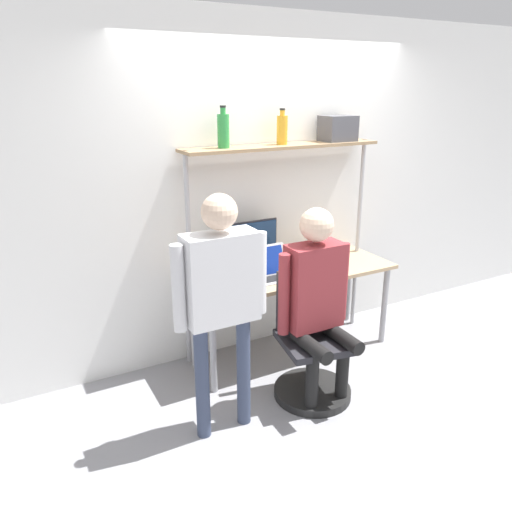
{
  "coord_description": "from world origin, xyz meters",
  "views": [
    {
      "loc": [
        -2.05,
        -2.87,
        2.15
      ],
      "look_at": [
        -0.56,
        -0.11,
        1.08
      ],
      "focal_mm": 35.0,
      "sensor_mm": 36.0,
      "label": 1
    }
  ],
  "objects_px": {
    "bottle_amber": "(282,129)",
    "storage_box": "(338,128)",
    "monitor": "(246,244)",
    "cell_phone": "(298,271)",
    "laptop": "(272,269)",
    "office_chair": "(311,359)",
    "person_seated": "(317,291)",
    "bottle_green": "(223,130)",
    "person_standing": "(221,287)"
  },
  "relations": [
    {
      "from": "bottle_amber",
      "to": "storage_box",
      "type": "relative_size",
      "value": 1.0
    },
    {
      "from": "monitor",
      "to": "storage_box",
      "type": "distance_m",
      "value": 1.21
    },
    {
      "from": "cell_phone",
      "to": "bottle_amber",
      "type": "relative_size",
      "value": 0.56
    },
    {
      "from": "monitor",
      "to": "cell_phone",
      "type": "relative_size",
      "value": 3.74
    },
    {
      "from": "monitor",
      "to": "person_seated",
      "type": "height_order",
      "value": "person_seated"
    },
    {
      "from": "laptop",
      "to": "office_chair",
      "type": "distance_m",
      "value": 0.76
    },
    {
      "from": "cell_phone",
      "to": "bottle_green",
      "type": "relative_size",
      "value": 0.5
    },
    {
      "from": "monitor",
      "to": "person_seated",
      "type": "bearing_deg",
      "value": -80.63
    },
    {
      "from": "person_seated",
      "to": "bottle_amber",
      "type": "xyz_separation_m",
      "value": [
        0.19,
        0.8,
        1.01
      ]
    },
    {
      "from": "office_chair",
      "to": "person_standing",
      "type": "bearing_deg",
      "value": -174.57
    },
    {
      "from": "office_chair",
      "to": "monitor",
      "type": "bearing_deg",
      "value": 100.45
    },
    {
      "from": "laptop",
      "to": "person_seated",
      "type": "xyz_separation_m",
      "value": [
        0.01,
        -0.61,
        0.03
      ]
    },
    {
      "from": "monitor",
      "to": "laptop",
      "type": "xyz_separation_m",
      "value": [
        0.13,
        -0.2,
        -0.16
      ]
    },
    {
      "from": "office_chair",
      "to": "person_standing",
      "type": "relative_size",
      "value": 0.58
    },
    {
      "from": "laptop",
      "to": "storage_box",
      "type": "relative_size",
      "value": 1.08
    },
    {
      "from": "laptop",
      "to": "bottle_green",
      "type": "relative_size",
      "value": 0.97
    },
    {
      "from": "storage_box",
      "to": "cell_phone",
      "type": "bearing_deg",
      "value": -157.92
    },
    {
      "from": "laptop",
      "to": "cell_phone",
      "type": "distance_m",
      "value": 0.26
    },
    {
      "from": "cell_phone",
      "to": "bottle_amber",
      "type": "distance_m",
      "value": 1.12
    },
    {
      "from": "monitor",
      "to": "person_standing",
      "type": "xyz_separation_m",
      "value": [
        -0.59,
        -0.83,
        0.05
      ]
    },
    {
      "from": "person_seated",
      "to": "cell_phone",
      "type": "bearing_deg",
      "value": 68.33
    },
    {
      "from": "person_seated",
      "to": "office_chair",
      "type": "bearing_deg",
      "value": 80.69
    },
    {
      "from": "person_standing",
      "to": "bottle_amber",
      "type": "xyz_separation_m",
      "value": [
        0.91,
        0.82,
        0.83
      ]
    },
    {
      "from": "laptop",
      "to": "bottle_green",
      "type": "height_order",
      "value": "bottle_green"
    },
    {
      "from": "office_chair",
      "to": "storage_box",
      "type": "height_order",
      "value": "storage_box"
    },
    {
      "from": "laptop",
      "to": "office_chair",
      "type": "relative_size",
      "value": 0.32
    },
    {
      "from": "person_standing",
      "to": "bottle_green",
      "type": "relative_size",
      "value": 5.29
    },
    {
      "from": "person_seated",
      "to": "bottle_green",
      "type": "relative_size",
      "value": 4.7
    },
    {
      "from": "bottle_green",
      "to": "storage_box",
      "type": "distance_m",
      "value": 1.02
    },
    {
      "from": "bottle_green",
      "to": "storage_box",
      "type": "height_order",
      "value": "bottle_green"
    },
    {
      "from": "laptop",
      "to": "person_seated",
      "type": "relative_size",
      "value": 0.21
    },
    {
      "from": "office_chair",
      "to": "storage_box",
      "type": "distance_m",
      "value": 1.86
    },
    {
      "from": "person_seated",
      "to": "storage_box",
      "type": "relative_size",
      "value": 5.22
    },
    {
      "from": "person_standing",
      "to": "cell_phone",
      "type": "bearing_deg",
      "value": 33.27
    },
    {
      "from": "cell_phone",
      "to": "person_standing",
      "type": "height_order",
      "value": "person_standing"
    },
    {
      "from": "storage_box",
      "to": "person_seated",
      "type": "bearing_deg",
      "value": -131.86
    },
    {
      "from": "laptop",
      "to": "bottle_green",
      "type": "distance_m",
      "value": 1.11
    },
    {
      "from": "person_seated",
      "to": "laptop",
      "type": "bearing_deg",
      "value": 90.63
    },
    {
      "from": "person_seated",
      "to": "storage_box",
      "type": "bearing_deg",
      "value": 48.14
    },
    {
      "from": "laptop",
      "to": "office_chair",
      "type": "bearing_deg",
      "value": -88.57
    },
    {
      "from": "bottle_amber",
      "to": "storage_box",
      "type": "distance_m",
      "value": 0.53
    },
    {
      "from": "person_standing",
      "to": "person_seated",
      "type": "bearing_deg",
      "value": 1.95
    },
    {
      "from": "bottle_amber",
      "to": "storage_box",
      "type": "bearing_deg",
      "value": 0.0
    },
    {
      "from": "office_chair",
      "to": "bottle_green",
      "type": "height_order",
      "value": "bottle_green"
    },
    {
      "from": "office_chair",
      "to": "person_standing",
      "type": "xyz_separation_m",
      "value": [
        -0.73,
        -0.07,
        0.73
      ]
    },
    {
      "from": "office_chair",
      "to": "person_seated",
      "type": "height_order",
      "value": "person_seated"
    },
    {
      "from": "monitor",
      "to": "bottle_green",
      "type": "relative_size",
      "value": 1.88
    },
    {
      "from": "cell_phone",
      "to": "person_seated",
      "type": "bearing_deg",
      "value": -111.67
    },
    {
      "from": "laptop",
      "to": "storage_box",
      "type": "height_order",
      "value": "storage_box"
    },
    {
      "from": "cell_phone",
      "to": "storage_box",
      "type": "distance_m",
      "value": 1.2
    }
  ]
}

